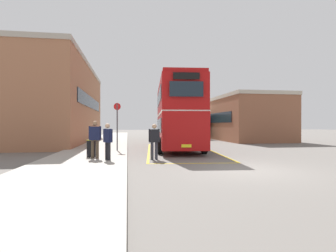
{
  "coord_description": "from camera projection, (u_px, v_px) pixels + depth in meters",
  "views": [
    {
      "loc": [
        -4.49,
        -9.42,
        1.73
      ],
      "look_at": [
        -1.34,
        11.07,
        1.64
      ],
      "focal_mm": 28.24,
      "sensor_mm": 36.0,
      "label": 1
    }
  ],
  "objects": [
    {
      "name": "double_decker_bus",
      "position": [
        177.0,
        114.0,
        18.62
      ],
      "size": [
        3.52,
        9.96,
        4.75
      ],
      "color": "black",
      "rests_on": "ground"
    },
    {
      "name": "single_deck_bus",
      "position": [
        189.0,
        125.0,
        35.49
      ],
      "size": [
        2.85,
        9.07,
        3.02
      ],
      "color": "black",
      "rests_on": "ground"
    },
    {
      "name": "bus_stop_sign",
      "position": [
        117.0,
        122.0,
        16.28
      ],
      "size": [
        0.43,
        0.16,
        2.94
      ],
      "color": "#4C4C51",
      "rests_on": "sidewalk_left"
    },
    {
      "name": "depot_building_right",
      "position": [
        240.0,
        119.0,
        31.07
      ],
      "size": [
        6.35,
        13.62,
        4.93
      ],
      "color": "brown",
      "rests_on": "ground"
    },
    {
      "name": "sidewalk_left",
      "position": [
        107.0,
        142.0,
        25.61
      ],
      "size": [
        4.0,
        57.6,
        0.14
      ],
      "primitive_type": "cube",
      "color": "#A39E93",
      "rests_on": "ground"
    },
    {
      "name": "litter_bin",
      "position": [
        91.0,
        148.0,
        13.03
      ],
      "size": [
        0.47,
        0.47,
        0.85
      ],
      "color": "black",
      "rests_on": "sidewalk_left"
    },
    {
      "name": "ground_plane",
      "position": [
        177.0,
        144.0,
        24.23
      ],
      "size": [
        135.6,
        135.6,
        0.0
      ],
      "primitive_type": "plane",
      "color": "#66605B"
    },
    {
      "name": "pedestrian_waiting_near",
      "position": [
        95.0,
        137.0,
        12.45
      ],
      "size": [
        0.59,
        0.29,
        1.77
      ],
      "color": "#473828",
      "rests_on": "sidewalk_left"
    },
    {
      "name": "pedestrian_waiting_far",
      "position": [
        108.0,
        139.0,
        11.87
      ],
      "size": [
        0.44,
        0.51,
        1.65
      ],
      "color": "black",
      "rests_on": "sidewalk_left"
    },
    {
      "name": "bay_marking_yellow",
      "position": [
        181.0,
        152.0,
        16.77
      ],
      "size": [
        5.29,
        12.14,
        0.01
      ],
      "color": "gold",
      "rests_on": "ground"
    },
    {
      "name": "brick_building_left",
      "position": [
        57.0,
        104.0,
        25.67
      ],
      "size": [
        6.38,
        18.94,
        7.53
      ],
      "color": "#9E6647",
      "rests_on": "ground"
    },
    {
      "name": "pedestrian_boarding",
      "position": [
        154.0,
        139.0,
        13.1
      ],
      "size": [
        0.57,
        0.35,
        1.77
      ],
      "color": "#2D2D38",
      "rests_on": "ground"
    }
  ]
}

